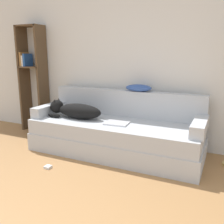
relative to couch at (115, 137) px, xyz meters
name	(u,v)px	position (x,y,z in m)	size (l,w,h in m)	color
wall_back	(134,51)	(0.05, 0.56, 1.14)	(7.31, 0.06, 2.70)	silver
couch	(115,137)	(0.00, 0.00, 0.00)	(2.27, 0.86, 0.44)	#B2B7BC
couch_backrest	(125,103)	(0.00, 0.36, 0.40)	(2.23, 0.15, 0.37)	#B2B7BC
couch_arm_left	(50,109)	(-1.06, -0.01, 0.29)	(0.15, 0.67, 0.14)	#B2B7BC
couch_arm_right	(200,126)	(1.06, -0.01, 0.29)	(0.15, 0.67, 0.14)	#B2B7BC
dog	(75,110)	(-0.59, -0.06, 0.33)	(0.80, 0.27, 0.25)	black
laptop	(117,123)	(0.06, -0.09, 0.23)	(0.31, 0.25, 0.02)	silver
throw_pillow	(139,88)	(0.19, 0.35, 0.64)	(0.37, 0.22, 0.09)	#335199
bookshelf	(32,74)	(-1.70, 0.38, 0.76)	(0.44, 0.26, 1.76)	#4C3823
power_adapter	(48,167)	(-0.52, -0.77, -0.20)	(0.07, 0.07, 0.03)	silver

